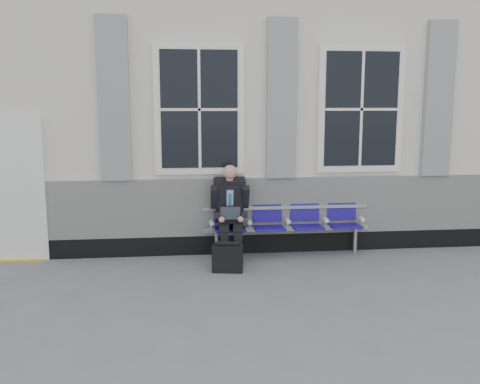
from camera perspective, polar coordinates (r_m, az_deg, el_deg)
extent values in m
plane|color=slate|center=(7.49, 13.17, -9.06)|extent=(70.00, 70.00, 0.00)
cube|color=silver|center=(10.47, 7.20, 8.07)|extent=(14.00, 4.00, 4.20)
cube|color=black|center=(8.78, 10.02, -5.15)|extent=(14.00, 0.10, 0.30)
cube|color=silver|center=(8.64, 10.16, -1.32)|extent=(14.00, 0.08, 0.90)
cube|color=gray|center=(8.17, -13.30, 9.60)|extent=(0.45, 0.14, 2.40)
cube|color=gray|center=(8.26, 4.45, 9.82)|extent=(0.45, 0.14, 2.40)
cube|color=gray|center=(9.06, 20.39, 9.23)|extent=(0.45, 0.14, 2.40)
cube|color=white|center=(8.14, -4.37, 8.77)|extent=(1.35, 0.10, 1.95)
cube|color=black|center=(8.09, -4.36, 8.76)|extent=(1.15, 0.02, 1.75)
cube|color=white|center=(8.60, 12.72, 8.60)|extent=(1.35, 0.10, 1.95)
cube|color=black|center=(8.55, 12.82, 8.60)|extent=(1.15, 0.02, 1.75)
cube|color=black|center=(8.76, -23.27, 0.19)|extent=(0.95, 0.30, 2.10)
cube|color=white|center=(8.62, -23.55, 0.03)|extent=(1.10, 0.10, 2.20)
cube|color=gold|center=(8.87, -23.05, -6.58)|extent=(0.95, 0.30, 0.02)
cube|color=#9EA0A3|center=(8.37, 5.05, -3.88)|extent=(2.60, 0.07, 0.07)
cube|color=#9EA0A3|center=(8.42, 4.92, -1.63)|extent=(2.60, 0.05, 0.05)
cylinder|color=#9EA0A3|center=(8.28, -2.49, -5.60)|extent=(0.06, 0.06, 0.39)
cylinder|color=#9EA0A3|center=(8.70, 12.18, -5.06)|extent=(0.06, 0.06, 0.39)
cube|color=#15087C|center=(8.16, -1.06, -3.98)|extent=(0.46, 0.42, 0.07)
cube|color=#15087C|center=(8.30, -1.20, -1.89)|extent=(0.46, 0.10, 0.40)
cube|color=#15087C|center=(8.23, 3.11, -3.86)|extent=(0.46, 0.42, 0.07)
cube|color=#15087C|center=(8.38, 2.89, -1.80)|extent=(0.46, 0.10, 0.40)
cube|color=#15087C|center=(8.35, 7.18, -3.73)|extent=(0.46, 0.42, 0.07)
cube|color=#15087C|center=(8.49, 6.89, -1.70)|extent=(0.46, 0.10, 0.40)
cube|color=#15087C|center=(8.51, 11.13, -3.59)|extent=(0.46, 0.42, 0.07)
cube|color=#15087C|center=(8.65, 10.77, -1.60)|extent=(0.46, 0.10, 0.40)
cylinder|color=white|center=(8.14, -3.05, -3.29)|extent=(0.07, 0.12, 0.07)
cylinder|color=white|center=(8.19, 1.01, -3.19)|extent=(0.07, 0.12, 0.07)
cylinder|color=white|center=(8.29, 5.13, -3.08)|extent=(0.07, 0.12, 0.07)
cylinder|color=white|center=(8.43, 9.14, -2.96)|extent=(0.07, 0.12, 0.07)
cylinder|color=white|center=(8.60, 12.87, -2.83)|extent=(0.07, 0.12, 0.07)
cube|color=black|center=(7.89, -1.64, -7.49)|extent=(0.12, 0.26, 0.09)
cube|color=black|center=(7.91, -0.19, -7.46)|extent=(0.12, 0.26, 0.09)
cube|color=black|center=(7.90, -1.67, -5.97)|extent=(0.12, 0.13, 0.47)
cube|color=black|center=(7.91, -0.22, -5.95)|extent=(0.12, 0.13, 0.47)
cube|color=black|center=(8.03, -1.75, -3.53)|extent=(0.15, 0.45, 0.14)
cube|color=black|center=(8.04, -0.34, -3.51)|extent=(0.15, 0.45, 0.14)
cube|color=black|center=(8.17, -1.13, -0.97)|extent=(0.43, 0.35, 0.63)
cube|color=#A2B4D5|center=(8.05, -1.08, -0.98)|extent=(0.10, 0.10, 0.35)
cube|color=#2769B7|center=(8.04, -1.08, -1.13)|extent=(0.05, 0.08, 0.29)
cube|color=black|center=(8.09, -1.13, 1.07)|extent=(0.48, 0.25, 0.14)
cylinder|color=tan|center=(8.03, -1.11, 1.51)|extent=(0.11, 0.11, 0.10)
sphere|color=tan|center=(7.96, -1.09, 2.16)|extent=(0.21, 0.21, 0.21)
cube|color=black|center=(8.04, -2.79, -0.56)|extent=(0.11, 0.29, 0.37)
cube|color=black|center=(8.07, 0.60, -0.52)|extent=(0.11, 0.29, 0.37)
cube|color=black|center=(7.92, -2.45, -2.48)|extent=(0.10, 0.31, 0.14)
cube|color=black|center=(7.94, 0.42, -2.44)|extent=(0.10, 0.31, 0.14)
sphere|color=tan|center=(7.79, -1.98, -2.97)|extent=(0.09, 0.09, 0.09)
sphere|color=tan|center=(7.81, 0.07, -2.94)|extent=(0.09, 0.09, 0.09)
cube|color=black|center=(7.89, -0.99, -3.19)|extent=(0.34, 0.24, 0.02)
cube|color=black|center=(7.97, -1.04, -2.28)|extent=(0.33, 0.10, 0.21)
cube|color=black|center=(7.97, -1.03, -2.29)|extent=(0.30, 0.08, 0.18)
cube|color=black|center=(7.56, -1.34, -7.11)|extent=(0.45, 0.25, 0.38)
cylinder|color=black|center=(7.50, -1.34, -5.55)|extent=(0.34, 0.13, 0.07)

